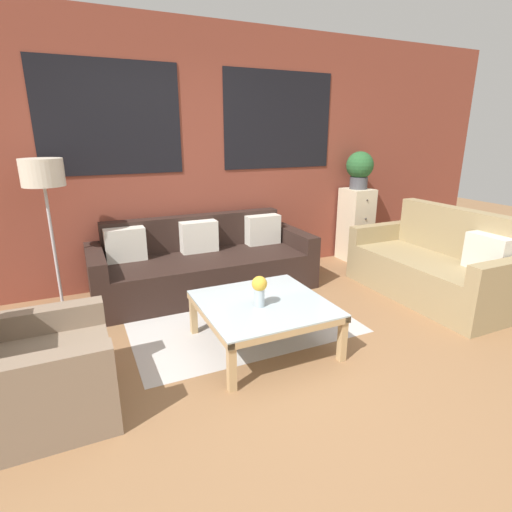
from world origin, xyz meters
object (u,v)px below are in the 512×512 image
couch_dark (204,265)px  floor_lamp (44,182)px  settee_vintage (434,268)px  coffee_table (263,308)px  flower_vase (259,289)px  armchair_corner (35,375)px  potted_plant (360,168)px  drawer_cabinet (355,225)px

couch_dark → floor_lamp: (-1.43, 0.05, 0.97)m
settee_vintage → floor_lamp: bearing=161.0°
coffee_table → flower_vase: (-0.06, -0.06, 0.20)m
couch_dark → flower_vase: couch_dark is taller
couch_dark → flower_vase: bearing=-90.3°
settee_vintage → floor_lamp: (-3.56, 1.22, 0.94)m
couch_dark → armchair_corner: 2.18m
armchair_corner → potted_plant: 4.24m
armchair_corner → flower_vase: bearing=4.1°
couch_dark → flower_vase: 1.45m
drawer_cabinet → potted_plant: (0.00, 0.00, 0.75)m
drawer_cabinet → flower_vase: (-2.20, -1.64, 0.05)m
armchair_corner → coffee_table: armchair_corner is taller
potted_plant → armchair_corner: bearing=-154.9°
couch_dark → drawer_cabinet: drawer_cabinet is taller
flower_vase → floor_lamp: bearing=133.9°
settee_vintage → potted_plant: potted_plant is taller
armchair_corner → settee_vintage: bearing=5.6°
settee_vintage → floor_lamp: 3.88m
couch_dark → armchair_corner: size_ratio=2.79×
floor_lamp → drawer_cabinet: floor_lamp is taller
couch_dark → coffee_table: size_ratio=2.41×
coffee_table → flower_vase: bearing=-135.8°
couch_dark → potted_plant: 2.40m
drawer_cabinet → coffee_table: bearing=-143.5°
potted_plant → flower_vase: (-2.20, -1.64, -0.70)m
armchair_corner → drawer_cabinet: bearing=25.1°
settee_vintage → floor_lamp: size_ratio=1.17×
couch_dark → drawer_cabinet: 2.21m
floor_lamp → drawer_cabinet: 3.71m
armchair_corner → flower_vase: (1.54, 0.11, 0.25)m
settee_vintage → drawer_cabinet: 1.40m
armchair_corner → coffee_table: bearing=6.0°
settee_vintage → armchair_corner: 3.70m
coffee_table → drawer_cabinet: size_ratio=1.01×
coffee_table → couch_dark: bearing=92.3°
drawer_cabinet → couch_dark: bearing=-174.4°
flower_vase → coffee_table: bearing=44.2°
coffee_table → drawer_cabinet: drawer_cabinet is taller
settee_vintage → armchair_corner: size_ratio=2.02×
settee_vintage → flower_vase: (-2.14, -0.25, 0.22)m
couch_dark → potted_plant: (2.19, 0.21, 0.95)m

